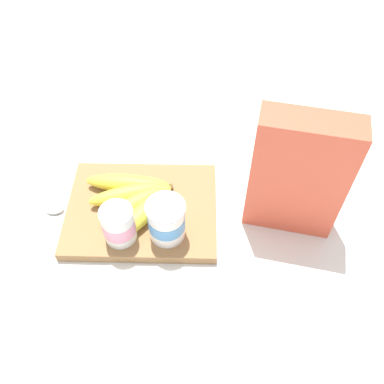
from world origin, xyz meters
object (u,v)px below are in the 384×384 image
(banana_bunch, at_px, (135,197))
(cutting_board, at_px, (142,210))
(cereal_box, at_px, (298,176))
(yogurt_cup_back, at_px, (119,225))
(spoon, at_px, (41,212))
(yogurt_cup_front, at_px, (166,221))

(banana_bunch, bearing_deg, cutting_board, 144.45)
(cereal_box, height_order, banana_bunch, cereal_box)
(cereal_box, bearing_deg, banana_bunch, -171.95)
(cutting_board, xyz_separation_m, yogurt_cup_back, (0.03, 0.07, 0.05))
(cereal_box, height_order, spoon, cereal_box)
(cutting_board, bearing_deg, spoon, 1.74)
(yogurt_cup_front, relative_size, yogurt_cup_back, 1.10)
(yogurt_cup_front, distance_m, spoon, 0.28)
(cutting_board, relative_size, banana_bunch, 1.58)
(yogurt_cup_back, bearing_deg, spoon, -20.24)
(cutting_board, bearing_deg, cereal_box, 178.55)
(spoon, bearing_deg, cutting_board, -178.26)
(spoon, bearing_deg, yogurt_cup_front, 167.81)
(cereal_box, bearing_deg, yogurt_cup_back, -157.64)
(cutting_board, xyz_separation_m, yogurt_cup_front, (-0.06, 0.06, 0.05))
(banana_bunch, bearing_deg, yogurt_cup_front, 133.73)
(cereal_box, xyz_separation_m, banana_bunch, (0.31, -0.02, -0.09))
(banana_bunch, relative_size, spoon, 1.42)
(cutting_board, height_order, yogurt_cup_back, yogurt_cup_back)
(spoon, bearing_deg, yogurt_cup_back, 159.76)
(banana_bunch, height_order, spoon, banana_bunch)
(cereal_box, relative_size, yogurt_cup_back, 3.32)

